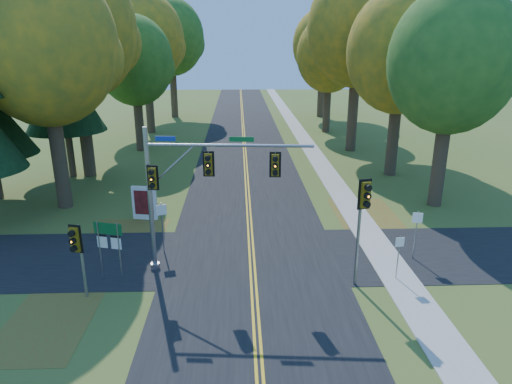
{
  "coord_description": "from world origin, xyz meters",
  "views": [
    {
      "loc": [
        -0.55,
        -17.4,
        9.63
      ],
      "look_at": [
        0.2,
        1.99,
        3.2
      ],
      "focal_mm": 32.0,
      "sensor_mm": 36.0,
      "label": 1
    }
  ],
  "objects_px": {
    "traffic_mast": "(190,182)",
    "east_signal_pole": "(363,206)",
    "route_sign_cluster": "(109,240)",
    "info_kiosk": "(144,203)"
  },
  "relations": [
    {
      "from": "traffic_mast",
      "to": "east_signal_pole",
      "type": "relative_size",
      "value": 1.5
    },
    {
      "from": "route_sign_cluster",
      "to": "info_kiosk",
      "type": "bearing_deg",
      "value": 105.3
    },
    {
      "from": "east_signal_pole",
      "to": "info_kiosk",
      "type": "relative_size",
      "value": 2.4
    },
    {
      "from": "traffic_mast",
      "to": "route_sign_cluster",
      "type": "height_order",
      "value": "traffic_mast"
    },
    {
      "from": "traffic_mast",
      "to": "route_sign_cluster",
      "type": "xyz_separation_m",
      "value": [
        -3.32,
        -0.83,
        -2.19
      ]
    },
    {
      "from": "traffic_mast",
      "to": "info_kiosk",
      "type": "distance_m",
      "value": 7.7
    },
    {
      "from": "east_signal_pole",
      "to": "route_sign_cluster",
      "type": "relative_size",
      "value": 1.73
    },
    {
      "from": "route_sign_cluster",
      "to": "info_kiosk",
      "type": "relative_size",
      "value": 1.39
    },
    {
      "from": "info_kiosk",
      "to": "route_sign_cluster",
      "type": "bearing_deg",
      "value": -80.11
    },
    {
      "from": "traffic_mast",
      "to": "info_kiosk",
      "type": "relative_size",
      "value": 3.61
    }
  ]
}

